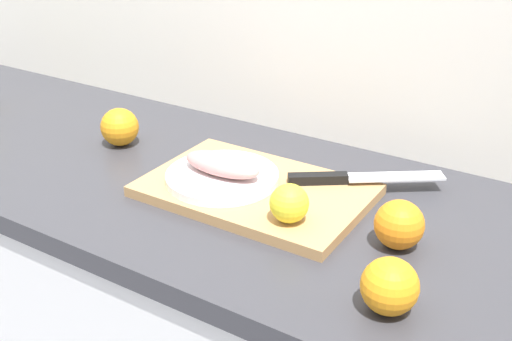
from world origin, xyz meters
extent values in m
cube|color=#333338|center=(0.00, 0.00, 0.88)|extent=(2.00, 0.60, 0.04)
cube|color=tan|center=(0.21, 0.00, 0.91)|extent=(0.40, 0.26, 0.02)
cylinder|color=white|center=(0.15, -0.02, 0.93)|extent=(0.21, 0.21, 0.01)
ellipsoid|color=tan|center=(0.15, -0.02, 0.95)|extent=(0.16, 0.07, 0.04)
cube|color=silver|center=(0.42, 0.15, 0.93)|extent=(0.17, 0.13, 0.00)
cube|color=black|center=(0.30, 0.07, 0.93)|extent=(0.10, 0.08, 0.02)
sphere|color=yellow|center=(0.33, -0.08, 0.95)|extent=(0.07, 0.07, 0.07)
sphere|color=orange|center=(-0.16, 0.04, 0.94)|extent=(0.08, 0.08, 0.08)
sphere|color=orange|center=(0.49, -0.03, 0.94)|extent=(0.08, 0.08, 0.08)
sphere|color=orange|center=(0.54, -0.19, 0.94)|extent=(0.08, 0.08, 0.08)
camera|label=1|loc=(0.75, -0.85, 1.44)|focal=43.36mm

